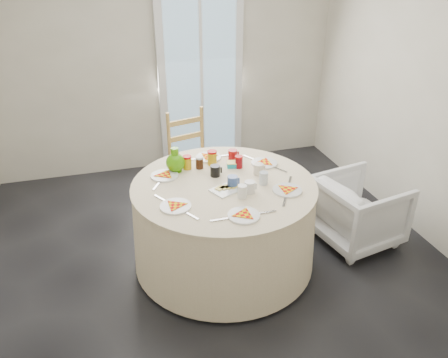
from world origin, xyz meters
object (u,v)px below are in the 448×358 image
object	(u,v)px
green_pitcher	(175,159)
armchair	(359,203)
table	(224,224)
wooden_chair	(194,162)

from	to	relation	value
green_pitcher	armchair	bearing A→B (deg)	-9.50
table	armchair	bearing A→B (deg)	-1.84
wooden_chair	green_pitcher	bearing A→B (deg)	-127.68
table	green_pitcher	bearing A→B (deg)	134.96
table	armchair	size ratio (longest dim) A/B	2.20
table	armchair	xyz separation A→B (m)	(1.25, -0.04, 0.02)
armchair	green_pitcher	bearing A→B (deg)	66.05
green_pitcher	table	bearing A→B (deg)	-41.45
wooden_chair	green_pitcher	size ratio (longest dim) A/B	4.83
wooden_chair	armchair	distance (m)	1.68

